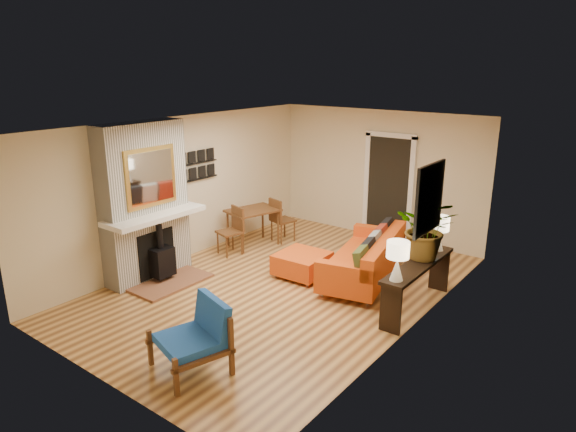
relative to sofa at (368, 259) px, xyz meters
The scene contains 10 objects.
room_shell 1.80m from the sofa, 103.83° to the left, with size 6.50×6.50×6.50m.
fireplace 3.75m from the sofa, 144.74° to the right, with size 1.09×1.68×2.60m.
sofa is the anchor object (origin of this frame).
ottoman 1.11m from the sofa, 151.11° to the right, with size 0.82×0.82×0.40m.
blue_chair 3.50m from the sofa, 95.72° to the right, with size 1.00×0.98×0.84m.
dining_table 2.57m from the sofa, behind, with size 1.01×1.71×0.90m.
console_table 1.23m from the sofa, 25.60° to the right, with size 0.34×1.85×0.72m.
lamp_near 1.80m from the sofa, 49.16° to the right, with size 0.30×0.30×0.54m.
lamp_far 1.30m from the sofa, ahead, with size 0.30×0.30×0.54m.
houseplant 1.38m from the sofa, 14.70° to the right, with size 0.84×0.73×0.93m, color #1E5919.
Camera 1 is at (4.72, -6.00, 3.50)m, focal length 32.00 mm.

